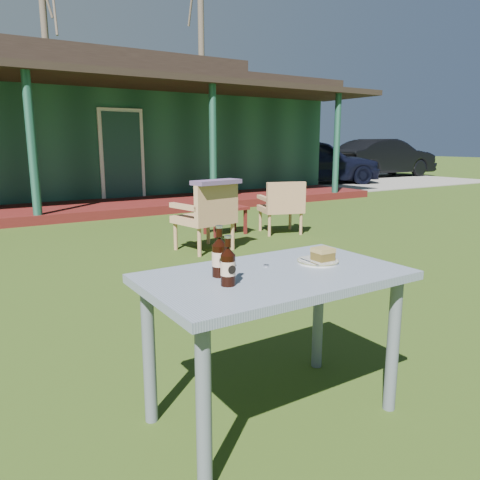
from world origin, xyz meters
TOP-DOWN VIEW (x-y plane):
  - ground at (0.00, 0.00)m, footprint 80.00×80.00m
  - gravel_strip at (10.50, 8.50)m, footprint 9.00×6.00m
  - tree_mid at (3.00, 18.50)m, footprint 0.28×0.28m
  - tree_right at (9.50, 17.00)m, footprint 0.28×0.28m
  - car_near at (8.89, 8.32)m, footprint 4.55×3.06m
  - car_far at (13.27, 9.26)m, footprint 4.44×1.72m
  - cafe_table at (0.00, -1.60)m, footprint 1.20×0.70m
  - plate at (0.29, -1.57)m, footprint 0.20×0.20m
  - cake_slice at (0.31, -1.58)m, footprint 0.09×0.09m
  - fork at (0.22, -1.58)m, footprint 0.02×0.14m
  - cola_bottle_near at (-0.24, -1.52)m, footprint 0.07×0.07m
  - cola_bottle_far at (-0.28, -1.65)m, footprint 0.06×0.07m
  - bottle_cap at (0.03, -1.49)m, footprint 0.03×0.03m
  - armchair_left at (1.43, 1.68)m, footprint 0.71×0.68m
  - armchair_right at (2.87, 2.08)m, footprint 0.70×0.68m
  - floral_throw at (1.46, 1.51)m, footprint 0.64×0.33m
  - side_table at (2.15, 2.49)m, footprint 0.60×0.40m

SIDE VIEW (x-z plane):
  - ground at x=0.00m, z-range 0.00..0.00m
  - gravel_strip at x=10.50m, z-range 0.00..0.02m
  - side_table at x=2.15m, z-range 0.14..0.54m
  - armchair_right at x=2.87m, z-range 0.05..0.81m
  - armchair_left at x=1.43m, z-range 0.05..0.88m
  - cafe_table at x=0.00m, z-range 0.26..0.98m
  - car_near at x=8.89m, z-range 0.00..1.44m
  - car_far at x=13.27m, z-range 0.00..1.44m
  - bottle_cap at x=0.03m, z-range 0.72..0.73m
  - plate at x=0.29m, z-range 0.72..0.74m
  - fork at x=0.22m, z-range 0.73..0.74m
  - cake_slice at x=0.31m, z-range 0.73..0.80m
  - cola_bottle_far at x=-0.28m, z-range 0.70..0.91m
  - cola_bottle_near at x=-0.24m, z-range 0.70..0.93m
  - floral_throw at x=1.46m, z-range 0.83..0.88m
  - tree_mid at x=3.00m, z-range 0.00..9.50m
  - tree_right at x=9.50m, z-range 0.00..11.00m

